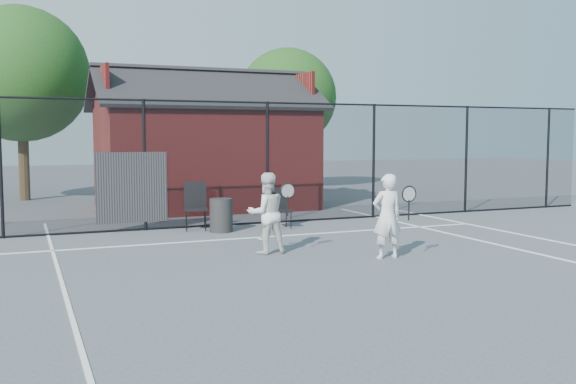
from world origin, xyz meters
name	(u,v)px	position (x,y,z in m)	size (l,w,h in m)	color
ground	(318,263)	(0.00, 0.00, 0.00)	(80.00, 80.00, 0.00)	#45494F
court_lines	(355,279)	(0.00, -1.32, 0.01)	(11.02, 18.00, 0.01)	silver
fence	(216,166)	(-0.30, 5.00, 1.45)	(22.04, 3.00, 3.00)	black
clubhouse	(204,154)	(0.50, 9.00, 1.61)	(6.50, 4.36, 4.19)	maroon
tree_left	(21,74)	(-4.50, 13.50, 4.19)	(4.48, 4.48, 6.44)	#362715
tree_right	(287,98)	(5.50, 14.50, 3.71)	(3.97, 3.97, 5.70)	#362715
player_front	(387,216)	(1.33, -0.06, 0.76)	(0.68, 0.51, 1.50)	white
player_back	(266,213)	(-0.47, 1.21, 0.75)	(0.81, 0.60, 1.50)	silver
chair_left	(196,207)	(-0.93, 4.60, 0.54)	(0.52, 0.54, 1.07)	black
chair_right	(281,209)	(1.00, 4.10, 0.46)	(0.44, 0.46, 0.91)	black
waste_bin	(221,215)	(-0.47, 4.10, 0.38)	(0.52, 0.52, 0.76)	#262626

